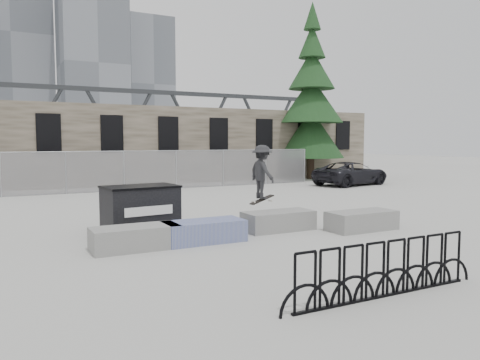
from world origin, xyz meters
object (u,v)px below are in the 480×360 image
planter_center_right (278,220)px  dumpster (141,209)px  spruce_tree (311,105)px  suv (351,173)px  skateboarder (262,172)px  planter_far_left (135,237)px  planter_offset (362,220)px  bike_rack (386,270)px  planter_center_left (204,230)px

planter_center_right → dumpster: dumpster is taller
spruce_tree → suv: (-0.60, -4.70, -4.19)m
skateboarder → planter_far_left: bearing=101.5°
planter_offset → planter_far_left: bearing=174.2°
planter_offset → dumpster: bearing=155.6°
bike_rack → planter_far_left: bearing=117.5°
spruce_tree → suv: bearing=-97.2°
planter_offset → suv: suv is taller
planter_far_left → suv: suv is taller
dumpster → spruce_tree: size_ratio=0.18×
planter_center_left → planter_far_left: bearing=179.4°
planter_far_left → planter_center_right: same height
planter_offset → dumpster: size_ratio=0.96×
planter_center_left → planter_offset: bearing=-7.7°
planter_offset → spruce_tree: size_ratio=0.17×
bike_rack → dumpster: bearing=105.9°
suv → planter_center_left: bearing=116.1°
planter_center_right → bike_rack: 5.78m
planter_center_right → skateboarder: skateboarder is taller
dumpster → skateboarder: (3.40, -0.75, 0.95)m
planter_offset → spruce_tree: (9.49, 15.34, 4.56)m
planter_center_right → planter_offset: size_ratio=1.00×
spruce_tree → skateboarder: spruce_tree is taller
planter_far_left → planter_center_right: bearing=5.9°
dumpster → skateboarder: size_ratio=1.21×
dumpster → planter_center_right: bearing=-29.0°
planter_offset → bike_rack: 5.77m
planter_far_left → spruce_tree: size_ratio=0.17×
planter_far_left → skateboarder: bearing=15.9°
planter_far_left → bike_rack: 5.80m
planter_center_right → bike_rack: bearing=-105.1°
planter_far_left → suv: 18.17m
bike_rack → suv: 19.63m
planter_offset → bike_rack: bike_rack is taller
planter_center_right → spruce_tree: 18.93m
planter_center_right → planter_offset: (2.09, -1.07, 0.00)m
planter_far_left → skateboarder: skateboarder is taller
dumpster → bike_rack: 7.34m
planter_center_left → planter_center_right: 2.51m
planter_center_left → spruce_tree: size_ratio=0.17×
planter_center_right → dumpster: 3.83m
dumpster → skateboarder: 3.61m
planter_offset → dumpster: dumpster is taller
planter_center_left → suv: size_ratio=0.42×
bike_rack → suv: suv is taller
planter_center_left → skateboarder: (2.36, 1.18, 1.31)m
skateboarder → planter_offset: bearing=-133.7°
dumpster → planter_center_left: bearing=-67.7°
planter_center_right → planter_center_left: bearing=-169.7°
planter_far_left → planter_center_right: 4.20m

